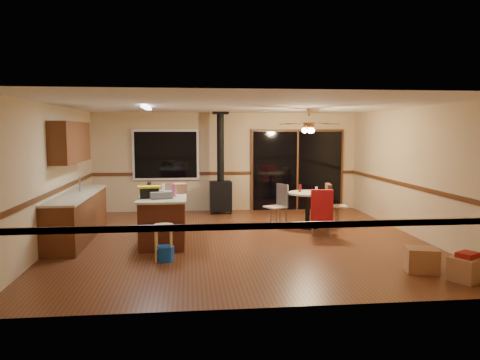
{
  "coord_description": "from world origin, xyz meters",
  "views": [
    {
      "loc": [
        -1.01,
        -8.86,
        2.12
      ],
      "look_at": [
        0.0,
        0.3,
        1.15
      ],
      "focal_mm": 35.0,
      "sensor_mm": 36.0,
      "label": 1
    }
  ],
  "objects": [
    {
      "name": "window",
      "position": [
        -1.6,
        3.45,
        1.5
      ],
      "size": [
        1.72,
        0.1,
        1.32
      ],
      "primitive_type": "cube",
      "color": "black",
      "rests_on": "ground"
    },
    {
      "name": "box_on_island",
      "position": [
        -1.18,
        0.34,
        1.0
      ],
      "size": [
        0.27,
        0.32,
        0.19
      ],
      "primitive_type": "cube",
      "rotation": [
        0.0,
        0.0,
        0.22
      ],
      "color": "#A06B47",
      "rests_on": "kitchen_island"
    },
    {
      "name": "dining_table",
      "position": [
        1.58,
        1.08,
        0.53
      ],
      "size": [
        0.86,
        0.86,
        0.78
      ],
      "color": "black",
      "rests_on": "ground"
    },
    {
      "name": "toolbox_yellow_lid",
      "position": [
        -1.73,
        -0.27,
        1.1
      ],
      "size": [
        0.45,
        0.28,
        0.03
      ],
      "primitive_type": "cube",
      "rotation": [
        0.0,
        0.0,
        0.14
      ],
      "color": "gold",
      "rests_on": "toolbox_black"
    },
    {
      "name": "fluorescent_strip",
      "position": [
        -1.8,
        0.3,
        2.56
      ],
      "size": [
        0.1,
        1.2,
        0.04
      ],
      "primitive_type": "cube",
      "color": "white",
      "rests_on": "ceiling"
    },
    {
      "name": "wood_stove",
      "position": [
        -0.2,
        3.05,
        0.73
      ],
      "size": [
        0.55,
        0.5,
        2.52
      ],
      "color": "black",
      "rests_on": "ground"
    },
    {
      "name": "ceiling",
      "position": [
        0.0,
        0.0,
        2.6
      ],
      "size": [
        7.0,
        7.0,
        0.0
      ],
      "primitive_type": "plane",
      "rotation": [
        3.14,
        0.0,
        0.0
      ],
      "color": "silver",
      "rests_on": "ground"
    },
    {
      "name": "bar_stool",
      "position": [
        -1.43,
        -1.25,
        0.3
      ],
      "size": [
        0.35,
        0.35,
        0.59
      ],
      "primitive_type": "cylinder",
      "rotation": [
        0.0,
        0.0,
        -0.08
      ],
      "color": "#D5B770",
      "rests_on": "floor"
    },
    {
      "name": "sliding_door",
      "position": [
        1.9,
        3.45,
        1.05
      ],
      "size": [
        2.52,
        0.1,
        2.1
      ],
      "primitive_type": "cube",
      "color": "black",
      "rests_on": "ground"
    },
    {
      "name": "glass_cream",
      "position": [
        1.76,
        1.03,
        0.84
      ],
      "size": [
        0.06,
        0.06,
        0.13
      ],
      "primitive_type": "cylinder",
      "rotation": [
        0.0,
        0.0,
        0.19
      ],
      "color": "beige",
      "rests_on": "dining_table"
    },
    {
      "name": "blue_bucket",
      "position": [
        -1.4,
        -1.28,
        0.12
      ],
      "size": [
        0.38,
        0.38,
        0.24
      ],
      "primitive_type": "cylinder",
      "rotation": [
        0.0,
        0.0,
        0.4
      ],
      "color": "blue",
      "rests_on": "floor"
    },
    {
      "name": "wall_left",
      "position": [
        -3.5,
        0.0,
        1.3
      ],
      "size": [
        0.0,
        7.0,
        7.0
      ],
      "primitive_type": "plane",
      "rotation": [
        1.57,
        0.0,
        1.57
      ],
      "color": "tan",
      "rests_on": "ground"
    },
    {
      "name": "kitchen_island",
      "position": [
        -1.5,
        0.0,
        0.45
      ],
      "size": [
        0.88,
        1.68,
        0.9
      ],
      "color": "#512214",
      "rests_on": "ground"
    },
    {
      "name": "bottle_pink",
      "position": [
        -1.29,
        -0.14,
        1.02
      ],
      "size": [
        0.08,
        0.08,
        0.24
      ],
      "primitive_type": "cylinder",
      "rotation": [
        0.0,
        0.0,
        -0.01
      ],
      "color": "#D84C8C",
      "rests_on": "kitchen_island"
    },
    {
      "name": "floor",
      "position": [
        0.0,
        0.0,
        0.0
      ],
      "size": [
        7.0,
        7.0,
        0.0
      ],
      "primitive_type": "plane",
      "color": "#5A2E19",
      "rests_on": "ground"
    },
    {
      "name": "bottle_dark",
      "position": [
        -1.75,
        0.03,
        1.03
      ],
      "size": [
        0.09,
        0.09,
        0.26
      ],
      "primitive_type": "cylinder",
      "rotation": [
        0.0,
        0.0,
        -0.17
      ],
      "color": "black",
      "rests_on": "kitchen_island"
    },
    {
      "name": "lower_cabinets",
      "position": [
        -3.2,
        0.5,
        0.43
      ],
      "size": [
        0.6,
        3.0,
        0.86
      ],
      "primitive_type": "cube",
      "color": "#592D16",
      "rests_on": "ground"
    },
    {
      "name": "wall_front",
      "position": [
        0.0,
        -3.5,
        1.3
      ],
      "size": [
        7.0,
        0.0,
        7.0
      ],
      "primitive_type": "plane",
      "rotation": [
        -1.57,
        0.0,
        0.0
      ],
      "color": "tan",
      "rests_on": "ground"
    },
    {
      "name": "glass_red",
      "position": [
        1.43,
        1.18,
        0.86
      ],
      "size": [
        0.08,
        0.08,
        0.17
      ],
      "primitive_type": "cylinder",
      "rotation": [
        0.0,
        0.0,
        0.39
      ],
      "color": "#590C14",
      "rests_on": "dining_table"
    },
    {
      "name": "box_under_window",
      "position": [
        -1.63,
        3.1,
        0.19
      ],
      "size": [
        0.57,
        0.51,
        0.38
      ],
      "primitive_type": "cube",
      "rotation": [
        0.0,
        0.0,
        -0.3
      ],
      "color": "#A06B47",
      "rests_on": "floor"
    },
    {
      "name": "box_small_red",
      "position": [
        2.9,
        -2.79,
        0.37
      ],
      "size": [
        0.35,
        0.33,
        0.07
      ],
      "primitive_type": "cube",
      "rotation": [
        0.0,
        0.0,
        0.51
      ],
      "color": "maroon",
      "rests_on": "box_corner_a"
    },
    {
      "name": "box_corner_a",
      "position": [
        2.9,
        -2.79,
        0.17
      ],
      "size": [
        0.57,
        0.54,
        0.34
      ],
      "primitive_type": "cube",
      "rotation": [
        0.0,
        0.0,
        0.51
      ],
      "color": "#A06B47",
      "rests_on": "floor"
    },
    {
      "name": "chair_rail",
      "position": [
        0.0,
        0.0,
        1.0
      ],
      "size": [
        7.0,
        7.0,
        0.08
      ],
      "primitive_type": null,
      "color": "#4D2813",
      "rests_on": "ground"
    },
    {
      "name": "ceiling_fan",
      "position": [
        1.58,
        1.08,
        2.21
      ],
      "size": [
        0.24,
        0.24,
        0.55
      ],
      "color": "brown",
      "rests_on": "ceiling"
    },
    {
      "name": "upper_cabinets",
      "position": [
        -3.33,
        0.7,
        1.9
      ],
      "size": [
        0.35,
        2.0,
        0.8
      ],
      "primitive_type": "cube",
      "color": "#592D16",
      "rests_on": "ground"
    },
    {
      "name": "bottle_white",
      "position": [
        -1.51,
        0.38,
        0.99
      ],
      "size": [
        0.07,
        0.07,
        0.18
      ],
      "primitive_type": "cylinder",
      "rotation": [
        0.0,
        0.0,
        0.17
      ],
      "color": "white",
      "rests_on": "kitchen_island"
    },
    {
      "name": "chair_right",
      "position": [
        2.1,
        1.16,
        0.6
      ],
      "size": [
        0.52,
        0.49,
        0.7
      ],
      "color": "tan",
      "rests_on": "ground"
    },
    {
      "name": "toolbox_grey",
      "position": [
        -1.52,
        -0.37,
        0.96
      ],
      "size": [
        0.44,
        0.31,
        0.12
      ],
      "primitive_type": "cube",
      "rotation": [
        0.0,
        0.0,
        0.26
      ],
      "color": "slate",
      "rests_on": "kitchen_island"
    },
    {
      "name": "chair_left",
      "position": [
        0.98,
        1.22,
        0.59
      ],
      "size": [
        0.54,
        0.54,
        0.51
      ],
      "color": "tan",
      "rests_on": "ground"
    },
    {
      "name": "wall_back",
      "position": [
        0.0,
        3.5,
        1.3
      ],
      "size": [
        7.0,
        0.0,
        7.0
      ],
      "primitive_type": "plane",
      "rotation": [
        1.57,
        0.0,
        0.0
      ],
      "color": "tan",
      "rests_on": "ground"
    },
    {
      "name": "wall_right",
      "position": [
        3.5,
        0.0,
        1.3
      ],
      "size": [
        0.0,
        7.0,
        7.0
      ],
      "primitive_type": "plane",
      "rotation": [
        1.57,
        0.0,
        -1.57
      ],
      "color": "tan",
      "rests_on": "ground"
    },
    {
      "name": "toolbox_black",
      "position": [
        -1.73,
        -0.27,
        0.99
      ],
      "size": [
        0.36,
        0.22,
        0.19
      ],
      "primitive_type": "cube",
      "rotation": [
        0.0,
        0.0,
        0.14
      ],
      "color": "black",
      "rests_on": "kitchen_island"
    },
    {
      "name": "chair_near",
      "position": [
        1.65,
        0.2,
        0.6
      ],
      "size": [
        0.5,
        0.53,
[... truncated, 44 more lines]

